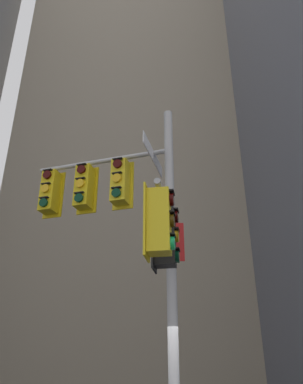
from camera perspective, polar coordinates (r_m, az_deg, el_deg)
building_mid_block at (r=37.48m, az=-1.18°, el=12.49°), size 17.97×17.97×49.18m
signal_pole_assembly at (r=7.43m, az=-3.24°, el=-4.19°), size 3.26×3.23×7.13m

